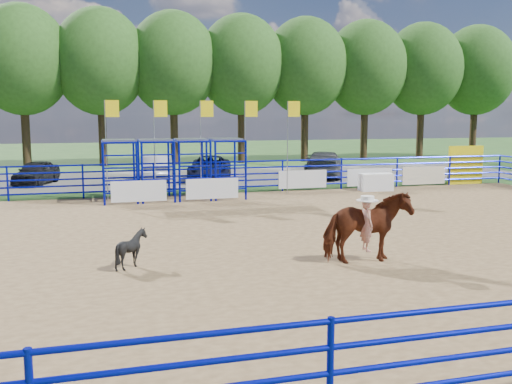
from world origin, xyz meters
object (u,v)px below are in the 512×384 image
(announcer_table, at_px, (376,182))
(car_d, at_px, (324,164))
(calf, at_px, (132,249))
(horse_and_rider, at_px, (367,226))
(car_c, at_px, (210,168))
(car_a, at_px, (36,172))
(car_b, at_px, (158,167))

(announcer_table, xyz_separation_m, car_d, (-0.12, 6.15, 0.33))
(announcer_table, relative_size, calf, 1.69)
(calf, relative_size, car_d, 0.17)
(horse_and_rider, xyz_separation_m, car_c, (-0.33, 18.46, -0.27))
(car_c, bearing_deg, car_d, 11.20)
(calf, bearing_deg, horse_and_rider, -102.21)
(calf, xyz_separation_m, car_c, (5.21, 17.38, 0.20))
(horse_and_rider, distance_m, car_a, 21.12)
(car_b, xyz_separation_m, car_d, (9.32, -1.58, 0.06))
(horse_and_rider, bearing_deg, car_d, 70.86)
(announcer_table, bearing_deg, horse_and_rider, -118.21)
(car_c, bearing_deg, announcer_table, -29.66)
(horse_and_rider, height_order, calf, horse_and_rider)
(announcer_table, xyz_separation_m, car_c, (-6.73, 6.53, 0.25))
(calf, height_order, car_a, car_a)
(horse_and_rider, distance_m, car_d, 19.14)
(calf, bearing_deg, car_d, -36.01)
(horse_and_rider, height_order, car_d, horse_and_rider)
(announcer_table, bearing_deg, car_b, 140.67)
(car_b, height_order, car_d, car_d)
(car_b, relative_size, car_c, 0.88)
(car_b, bearing_deg, horse_and_rider, 108.24)
(horse_and_rider, height_order, car_c, horse_and_rider)
(car_d, bearing_deg, car_b, 14.44)
(car_a, distance_m, car_d, 15.66)
(car_b, relative_size, car_d, 0.81)
(announcer_table, relative_size, car_d, 0.30)
(horse_and_rider, relative_size, car_c, 0.48)
(calf, xyz_separation_m, car_a, (-3.82, 17.84, 0.16))
(car_d, bearing_deg, announcer_table, 115.21)
(announcer_table, distance_m, horse_and_rider, 13.55)
(car_c, relative_size, car_d, 0.92)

